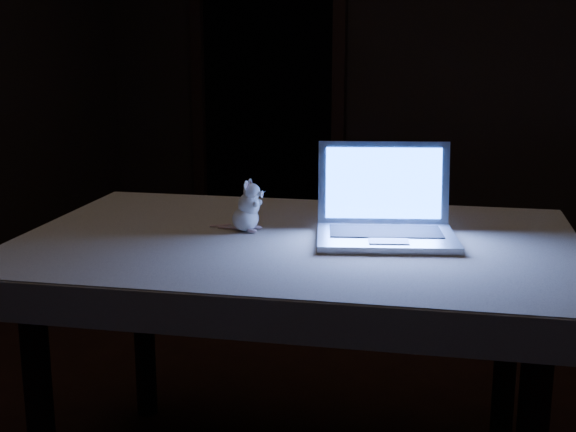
% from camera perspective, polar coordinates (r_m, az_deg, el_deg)
% --- Properties ---
extents(back_wall, '(4.50, 0.04, 2.60)m').
position_cam_1_polar(back_wall, '(4.63, 11.29, 12.02)').
color(back_wall, black).
rests_on(back_wall, ground).
extents(doorway, '(1.06, 0.36, 2.13)m').
position_cam_1_polar(doorway, '(4.97, -1.51, 9.61)').
color(doorway, black).
rests_on(doorway, back_wall).
extents(table, '(1.64, 1.23, 0.80)m').
position_cam_1_polar(table, '(2.35, 0.66, -11.22)').
color(table, black).
rests_on(table, floor).
extents(tablecloth, '(1.76, 1.33, 0.10)m').
position_cam_1_polar(tablecloth, '(2.25, -0.07, -2.72)').
color(tablecloth, beige).
rests_on(tablecloth, table).
extents(laptop, '(0.48, 0.45, 0.26)m').
position_cam_1_polar(laptop, '(2.16, 7.38, 1.50)').
color(laptop, '#BABABF').
rests_on(laptop, tablecloth).
extents(plush_mouse, '(0.11, 0.11, 0.15)m').
position_cam_1_polar(plush_mouse, '(2.28, -3.18, 0.77)').
color(plush_mouse, white).
rests_on(plush_mouse, tablecloth).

